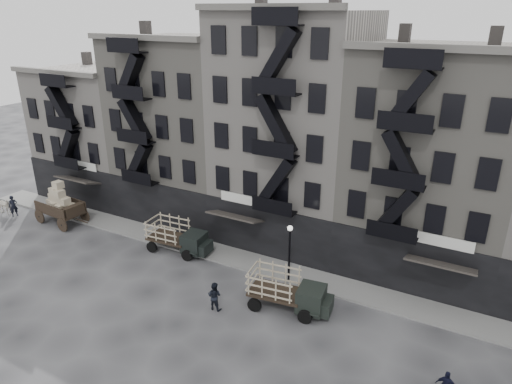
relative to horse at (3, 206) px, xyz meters
The scene contains 13 objects.
ground 24.02m from the horse, ahead, with size 140.00×140.00×0.00m, color #38383A.
sidewalk 24.21m from the horse, ahead, with size 55.00×2.50×0.15m, color slate.
building_west 11.30m from the horse, 66.45° to the left, with size 10.00×11.35×13.20m.
building_midwest 18.04m from the horse, 33.24° to the left, with size 10.00×11.35×16.20m.
building_center 26.83m from the horse, 20.92° to the left, with size 10.00×11.35×18.20m.
building_mideast 35.85m from the horse, 15.10° to the left, with size 10.00×11.35×16.20m.
lamp_post 27.15m from the horse, ahead, with size 0.36×0.36×4.28m.
horse is the anchor object (origin of this frame).
wagon 6.16m from the horse, 12.34° to the left, with size 4.47×2.64×3.64m.
stake_truck_west 17.95m from the horse, ahead, with size 5.07×2.35×2.48m.
stake_truck_east 28.09m from the horse, ahead, with size 5.23×2.59×2.54m.
pedestrian_west 1.22m from the horse, ahead, with size 0.70×0.46×1.91m, color black.
pedestrian_mid 24.35m from the horse, ahead, with size 0.89×0.70×1.84m, color black.
Camera 1 is at (13.44, -21.39, 17.08)m, focal length 32.00 mm.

